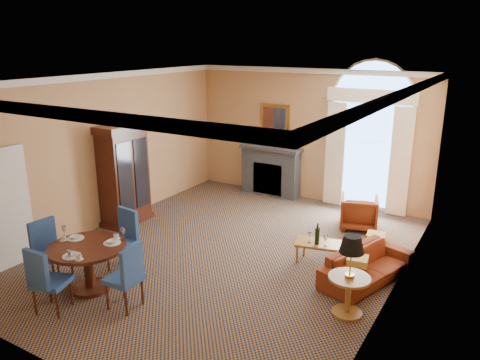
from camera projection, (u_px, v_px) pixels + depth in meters
The scene contains 12 objects.
ground at pixel (226, 253), 8.76m from camera, with size 7.50×7.50×0.00m, color #131F3D.
room_envelope at pixel (243, 115), 8.60m from camera, with size 6.04×7.52×3.45m.
armoire at pixel (124, 176), 9.98m from camera, with size 0.62×1.10×2.16m.
dining_table at pixel (88, 258), 7.32m from camera, with size 1.21×1.21×0.96m.
dining_chair_north at pixel (125, 235), 8.11m from camera, with size 0.55×0.55×1.03m.
dining_chair_south at pixel (45, 277), 6.66m from camera, with size 0.58×0.58×1.03m.
dining_chair_east at pixel (128, 273), 6.77m from camera, with size 0.51×0.49×1.03m.
dining_chair_west at pixel (49, 246), 7.66m from camera, with size 0.49×0.48×1.03m.
sofa at pixel (367, 266), 7.70m from camera, with size 1.80×0.70×0.53m, color maroon.
armchair at pixel (359, 212), 9.85m from camera, with size 0.75×0.77×0.70m, color maroon.
coffee_table at pixel (319, 243), 8.21m from camera, with size 0.90×0.64×0.80m.
side_table at pixel (350, 266), 6.59m from camera, with size 0.60×0.60×1.20m.
Camera 1 is at (4.32, -6.74, 3.83)m, focal length 35.00 mm.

